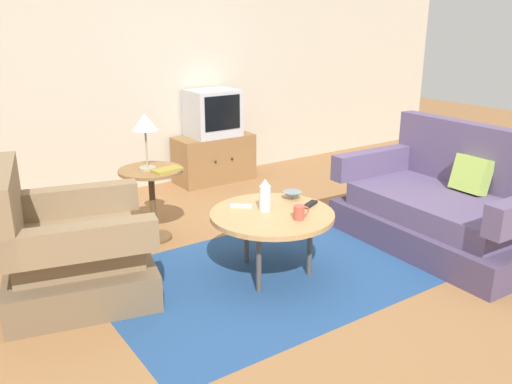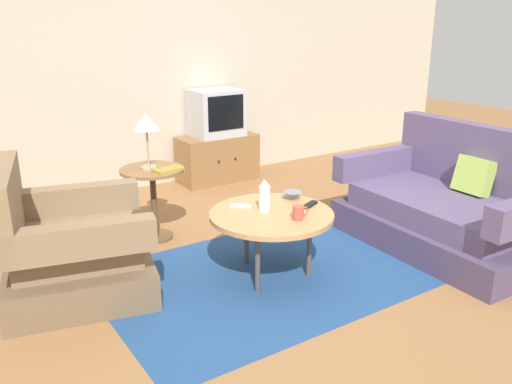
# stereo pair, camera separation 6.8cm
# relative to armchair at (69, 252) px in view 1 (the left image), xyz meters

# --- Properties ---
(ground_plane) EXTENTS (16.00, 16.00, 0.00)m
(ground_plane) POSITION_rel_armchair_xyz_m (1.39, -0.55, -0.30)
(ground_plane) COLOR olive
(back_wall) EXTENTS (9.00, 0.12, 2.70)m
(back_wall) POSITION_rel_armchair_xyz_m (1.39, 2.02, 1.05)
(back_wall) COLOR #BCB29E
(back_wall) RESTS_ON ground
(area_rug) EXTENTS (2.38, 1.60, 0.00)m
(area_rug) POSITION_rel_armchair_xyz_m (1.27, -0.53, -0.30)
(area_rug) COLOR navy
(area_rug) RESTS_ON ground
(armchair) EXTENTS (1.11, 1.11, 0.90)m
(armchair) POSITION_rel_armchair_xyz_m (0.00, 0.00, 0.00)
(armchair) COLOR brown
(armchair) RESTS_ON ground
(couch) EXTENTS (1.02, 1.67, 0.94)m
(couch) POSITION_rel_armchair_xyz_m (2.76, -0.88, 0.00)
(couch) COLOR #4B3E5C
(couch) RESTS_ON ground
(coffee_table) EXTENTS (0.87, 0.87, 0.47)m
(coffee_table) POSITION_rel_armchair_xyz_m (1.26, -0.53, 0.14)
(coffee_table) COLOR tan
(coffee_table) RESTS_ON ground
(side_table) EXTENTS (0.52, 0.52, 0.60)m
(side_table) POSITION_rel_armchair_xyz_m (0.84, 0.56, 0.14)
(side_table) COLOR olive
(side_table) RESTS_ON ground
(tv_stand) EXTENTS (0.87, 0.44, 0.52)m
(tv_stand) POSITION_rel_armchair_xyz_m (2.11, 1.72, -0.04)
(tv_stand) COLOR olive
(tv_stand) RESTS_ON ground
(television) EXTENTS (0.54, 0.43, 0.51)m
(television) POSITION_rel_armchair_xyz_m (2.11, 1.72, 0.47)
(television) COLOR #B7B7BC
(television) RESTS_ON tv_stand
(table_lamp) EXTENTS (0.21, 0.21, 0.45)m
(table_lamp) POSITION_rel_armchair_xyz_m (0.82, 0.56, 0.66)
(table_lamp) COLOR #9E937A
(table_lamp) RESTS_ON side_table
(vase) EXTENTS (0.08, 0.08, 0.23)m
(vase) POSITION_rel_armchair_xyz_m (1.25, -0.47, 0.29)
(vase) COLOR white
(vase) RESTS_ON coffee_table
(mug) EXTENTS (0.13, 0.08, 0.10)m
(mug) POSITION_rel_armchair_xyz_m (1.34, -0.74, 0.22)
(mug) COLOR #B74C3D
(mug) RESTS_ON coffee_table
(bowl) EXTENTS (0.14, 0.14, 0.06)m
(bowl) POSITION_rel_armchair_xyz_m (1.56, -0.38, 0.20)
(bowl) COLOR slate
(bowl) RESTS_ON coffee_table
(tv_remote_dark) EXTENTS (0.16, 0.11, 0.02)m
(tv_remote_dark) POSITION_rel_armchair_xyz_m (1.57, -0.57, 0.18)
(tv_remote_dark) COLOR black
(tv_remote_dark) RESTS_ON coffee_table
(tv_remote_silver) EXTENTS (0.15, 0.13, 0.02)m
(tv_remote_silver) POSITION_rel_armchair_xyz_m (1.15, -0.32, 0.18)
(tv_remote_silver) COLOR #B2B2B7
(tv_remote_silver) RESTS_ON coffee_table
(book) EXTENTS (0.24, 0.16, 0.02)m
(book) POSITION_rel_armchair_xyz_m (0.93, 0.42, 0.32)
(book) COLOR olive
(book) RESTS_ON side_table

